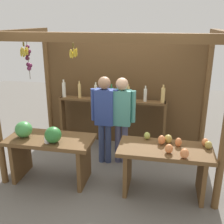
% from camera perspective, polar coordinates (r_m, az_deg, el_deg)
% --- Properties ---
extents(ground_plane, '(12.00, 12.00, 0.00)m').
position_cam_1_polar(ground_plane, '(5.02, 0.42, -10.73)').
color(ground_plane, slate).
rests_on(ground_plane, ground).
extents(market_stall, '(3.34, 1.97, 2.33)m').
position_cam_1_polar(market_stall, '(4.93, 1.35, 5.66)').
color(market_stall, brown).
rests_on(market_stall, ground).
extents(fruit_counter_left, '(1.35, 0.64, 0.99)m').
position_cam_1_polar(fruit_counter_left, '(4.38, -13.46, -6.85)').
color(fruit_counter_left, brown).
rests_on(fruit_counter_left, ground).
extents(fruit_counter_right, '(1.35, 0.66, 0.88)m').
position_cam_1_polar(fruit_counter_right, '(4.07, 11.26, -9.66)').
color(fruit_counter_right, brown).
rests_on(fruit_counter_right, ground).
extents(bottle_shelf_unit, '(2.14, 0.22, 1.36)m').
position_cam_1_polar(bottle_shelf_unit, '(5.35, -0.05, 0.65)').
color(bottle_shelf_unit, brown).
rests_on(bottle_shelf_unit, ground).
extents(vendor_man, '(0.48, 0.22, 1.59)m').
position_cam_1_polar(vendor_man, '(4.68, -1.58, -0.20)').
color(vendor_man, navy).
rests_on(vendor_man, ground).
extents(vendor_woman, '(0.48, 0.21, 1.57)m').
position_cam_1_polar(vendor_woman, '(4.68, 2.05, -0.36)').
color(vendor_woman, '#4C4D6B').
rests_on(vendor_woman, ground).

